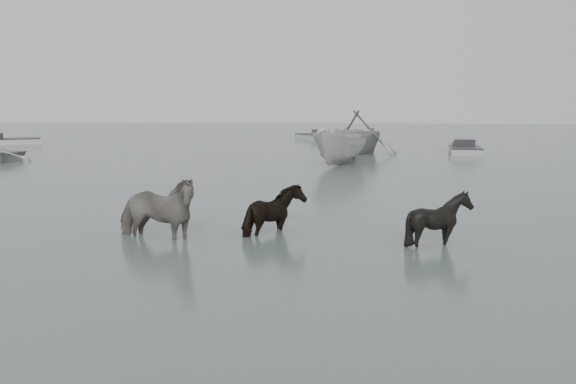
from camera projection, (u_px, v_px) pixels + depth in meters
The scene contains 9 objects.
ground at pixel (256, 252), 12.38m from camera, with size 140.00×140.00×0.00m, color #495752.
pony_pinto at pixel (156, 199), 13.44m from camera, with size 0.92×2.02×1.71m, color black.
pony_dark at pixel (275, 202), 14.08m from camera, with size 1.35×1.16×1.36m, color black.
pony_black at pixel (440, 213), 12.93m from camera, with size 1.07×1.20×1.32m, color black.
rowboat_trail at pixel (359, 131), 34.95m from camera, with size 4.09×4.74×2.50m, color #949694.
boat_small at pixel (341, 145), 29.00m from camera, with size 1.76×4.69×1.81m, color #B7B6B2.
skiff_port at pixel (465, 147), 34.95m from camera, with size 4.59×1.60×0.75m, color #9EA19E, non-canonical shape.
skiff_outer at pixel (9, 138), 42.67m from camera, with size 5.25×1.60×0.75m, color #B9B9B4, non-canonical shape.
skiff_mid at pixel (316, 134), 48.15m from camera, with size 4.87×1.60×0.75m, color #A5A7A5, non-canonical shape.
Camera 1 is at (1.41, -12.02, 2.91)m, focal length 40.00 mm.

